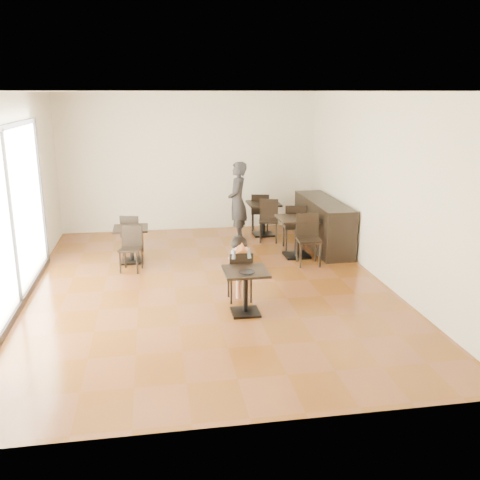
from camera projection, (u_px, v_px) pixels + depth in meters
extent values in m
cube|color=brown|center=(209.00, 285.00, 9.13)|extent=(6.00, 8.00, 0.01)
cube|color=silver|center=(206.00, 91.00, 8.27)|extent=(6.00, 8.00, 0.01)
cube|color=silver|center=(190.00, 162.00, 12.50)|extent=(6.00, 0.01, 3.20)
cube|color=silver|center=(252.00, 272.00, 4.89)|extent=(6.00, 0.01, 3.20)
cube|color=silver|center=(14.00, 199.00, 8.23)|extent=(0.01, 8.00, 3.20)
cube|color=silver|center=(381.00, 188.00, 9.16)|extent=(0.01, 8.00, 3.20)
cube|color=white|center=(9.00, 219.00, 7.81)|extent=(0.04, 4.50, 2.60)
cylinder|color=black|center=(247.00, 272.00, 7.70)|extent=(0.23, 0.23, 0.01)
imported|color=#323236|center=(238.00, 201.00, 11.73)|extent=(0.55, 0.71, 1.74)
cube|color=black|center=(323.00, 224.00, 11.31)|extent=(0.60, 2.40, 1.00)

